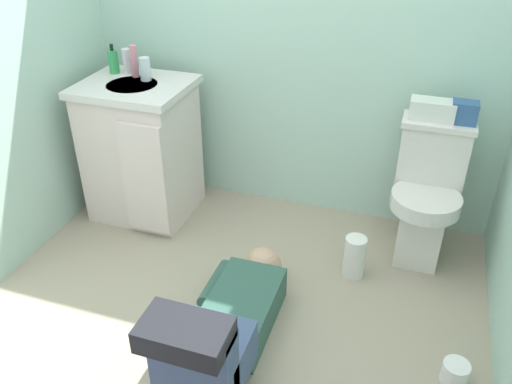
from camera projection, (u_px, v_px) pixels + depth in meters
name	position (u px, v px, depth m)	size (l,w,h in m)	color
ground_plane	(225.00, 320.00, 2.51)	(2.88, 3.19, 0.04)	tan
wall_back	(296.00, 6.00, 2.80)	(2.54, 0.08, 2.40)	#ACD3C0
toilet	(426.00, 194.00, 2.75)	(0.36, 0.46, 0.75)	silver
vanity_cabinet	(142.00, 149.00, 3.09)	(0.60, 0.53, 0.82)	silver
faucet	(145.00, 67.00, 2.97)	(0.02, 0.02, 0.10)	silver
person_plumber	(225.00, 324.00, 2.22)	(0.39, 1.06, 0.52)	#33594C
tissue_box	(432.00, 110.00, 2.61)	(0.22, 0.11, 0.10)	silver
toiletry_bag	(464.00, 112.00, 2.57)	(0.12, 0.09, 0.11)	#33598C
soap_dispenser	(113.00, 61.00, 3.00)	(0.06, 0.06, 0.17)	green
bottle_white	(127.00, 61.00, 2.98)	(0.05, 0.05, 0.14)	silver
bottle_pink	(134.00, 61.00, 2.93)	(0.04, 0.04, 0.18)	pink
bottle_clear	(145.00, 69.00, 2.89)	(0.06, 0.06, 0.13)	silver
paper_towel_roll	(354.00, 257.00, 2.70)	(0.11, 0.11, 0.23)	white
toilet_paper_roll	(455.00, 373.00, 2.16)	(0.11, 0.11, 0.10)	white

